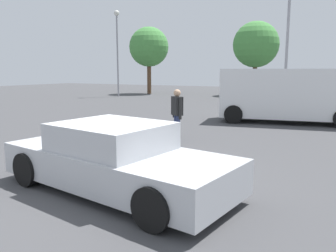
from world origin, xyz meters
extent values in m
plane|color=#424244|center=(0.00, 0.00, 0.00)|extent=(80.00, 80.00, 0.00)
cube|color=#B7BABF|center=(0.10, -0.09, 0.46)|extent=(4.71, 2.45, 0.59)
cube|color=#B7BABF|center=(0.00, -0.07, 0.99)|extent=(2.11, 1.91, 0.49)
cube|color=slate|center=(0.88, -0.21, 0.99)|extent=(0.29, 1.50, 0.41)
cube|color=slate|center=(-0.88, 0.07, 0.99)|extent=(0.29, 1.50, 0.41)
cylinder|color=black|center=(1.75, 0.50, 0.32)|extent=(0.67, 0.32, 0.64)
cylinder|color=black|center=(1.49, -1.16, 0.32)|extent=(0.67, 0.32, 0.64)
cylinder|color=black|center=(-1.29, 0.98, 0.32)|extent=(0.67, 0.32, 0.64)
cylinder|color=black|center=(-1.56, -0.68, 0.32)|extent=(0.67, 0.32, 0.64)
cube|color=white|center=(1.46, 9.98, 1.23)|extent=(5.60, 3.00, 2.02)
cube|color=slate|center=(-1.11, 9.52, 1.67)|extent=(0.36, 1.76, 0.81)
cylinder|color=black|center=(-0.39, 8.64, 0.38)|extent=(0.79, 0.38, 0.76)
cylinder|color=black|center=(-0.74, 10.60, 0.38)|extent=(0.79, 0.38, 0.76)
cylinder|color=black|center=(3.31, 11.33, 0.38)|extent=(0.79, 0.38, 0.76)
cylinder|color=navy|center=(-0.82, 4.32, 0.40)|extent=(0.13, 0.13, 0.81)
cylinder|color=navy|center=(-0.95, 4.43, 0.40)|extent=(0.13, 0.13, 0.81)
cube|color=#262626|center=(-0.89, 4.37, 1.10)|extent=(0.46, 0.44, 0.57)
cylinder|color=#262626|center=(-0.70, 4.22, 1.05)|extent=(0.09, 0.09, 0.67)
cylinder|color=#262626|center=(-1.07, 4.53, 1.05)|extent=(0.09, 0.09, 0.67)
sphere|color=tan|center=(-0.89, 4.37, 1.49)|extent=(0.22, 0.22, 0.22)
cylinder|color=gray|center=(-13.52, 18.65, 3.36)|extent=(0.14, 0.14, 6.71)
sphere|color=silver|center=(-13.52, 18.65, 6.84)|extent=(0.44, 0.44, 0.44)
cylinder|color=gray|center=(0.83, 13.51, 2.94)|extent=(0.14, 0.14, 5.88)
cylinder|color=brown|center=(-12.95, 22.80, 1.50)|extent=(0.38, 0.38, 2.99)
sphere|color=#478C42|center=(-12.95, 22.80, 4.36)|extent=(3.66, 3.66, 3.66)
cylinder|color=brown|center=(-3.59, 25.26, 1.47)|extent=(0.39, 0.39, 2.93)
sphere|color=#478C42|center=(-3.59, 25.26, 4.42)|extent=(3.97, 3.97, 3.97)
camera|label=1|loc=(3.69, -4.89, 2.16)|focal=36.11mm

